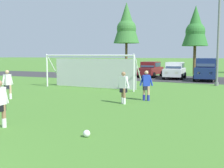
{
  "coord_description": "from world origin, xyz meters",
  "views": [
    {
      "loc": [
        6.25,
        -2.27,
        2.49
      ],
      "look_at": [
        0.69,
        10.15,
        1.07
      ],
      "focal_mm": 45.11,
      "sensor_mm": 36.0,
      "label": 1
    }
  ],
  "objects_px": {
    "player_winger_right": "(7,85)",
    "street_lamp": "(221,40)",
    "player_winger_left": "(123,88)",
    "parked_car_slot_center_left": "(175,70)",
    "soccer_ball": "(87,134)",
    "parked_car_slot_far_left": "(121,69)",
    "parked_car_slot_left": "(150,69)",
    "parked_car_slot_center": "(206,69)",
    "player_defender_far": "(146,86)",
    "soccer_goal": "(92,71)",
    "player_striker_near": "(0,104)"
  },
  "relations": [
    {
      "from": "player_winger_right",
      "to": "street_lamp",
      "type": "distance_m",
      "value": 16.31
    },
    {
      "from": "player_winger_left",
      "to": "street_lamp",
      "type": "xyz_separation_m",
      "value": [
        3.94,
        10.94,
        2.81
      ]
    },
    {
      "from": "street_lamp",
      "to": "parked_car_slot_center_left",
      "type": "bearing_deg",
      "value": 131.8
    },
    {
      "from": "soccer_ball",
      "to": "parked_car_slot_far_left",
      "type": "bearing_deg",
      "value": 109.78
    },
    {
      "from": "soccer_ball",
      "to": "player_winger_right",
      "type": "distance_m",
      "value": 8.97
    },
    {
      "from": "parked_car_slot_left",
      "to": "parked_car_slot_center",
      "type": "relative_size",
      "value": 0.92
    },
    {
      "from": "player_defender_far",
      "to": "soccer_goal",
      "type": "bearing_deg",
      "value": 143.24
    },
    {
      "from": "parked_car_slot_center_left",
      "to": "player_winger_left",
      "type": "bearing_deg",
      "value": -87.49
    },
    {
      "from": "soccer_goal",
      "to": "parked_car_slot_center_left",
      "type": "relative_size",
      "value": 1.74
    },
    {
      "from": "parked_car_slot_far_left",
      "to": "parked_car_slot_center",
      "type": "distance_m",
      "value": 9.55
    },
    {
      "from": "soccer_ball",
      "to": "player_winger_left",
      "type": "bearing_deg",
      "value": 101.11
    },
    {
      "from": "soccer_ball",
      "to": "player_winger_right",
      "type": "bearing_deg",
      "value": 148.86
    },
    {
      "from": "street_lamp",
      "to": "player_winger_left",
      "type": "bearing_deg",
      "value": -109.78
    },
    {
      "from": "player_winger_right",
      "to": "parked_car_slot_center_left",
      "type": "xyz_separation_m",
      "value": [
        5.79,
        17.42,
        0.05
      ]
    },
    {
      "from": "parked_car_slot_center_left",
      "to": "street_lamp",
      "type": "height_order",
      "value": "street_lamp"
    },
    {
      "from": "parked_car_slot_left",
      "to": "parked_car_slot_center_left",
      "type": "xyz_separation_m",
      "value": [
        3.01,
        -1.29,
        0.0
      ]
    },
    {
      "from": "player_defender_far",
      "to": "parked_car_slot_center_left",
      "type": "xyz_separation_m",
      "value": [
        -1.47,
        14.7,
        0.05
      ]
    },
    {
      "from": "soccer_goal",
      "to": "street_lamp",
      "type": "bearing_deg",
      "value": 31.8
    },
    {
      "from": "soccer_goal",
      "to": "parked_car_slot_left",
      "type": "xyz_separation_m",
      "value": [
        1.03,
        11.87,
        -0.42
      ]
    },
    {
      "from": "player_striker_near",
      "to": "parked_car_slot_center",
      "type": "relative_size",
      "value": 0.35
    },
    {
      "from": "soccer_ball",
      "to": "player_striker_near",
      "type": "distance_m",
      "value": 3.29
    },
    {
      "from": "player_winger_right",
      "to": "parked_car_slot_far_left",
      "type": "relative_size",
      "value": 0.38
    },
    {
      "from": "player_winger_left",
      "to": "parked_car_slot_far_left",
      "type": "relative_size",
      "value": 0.38
    },
    {
      "from": "player_defender_far",
      "to": "parked_car_slot_left",
      "type": "bearing_deg",
      "value": 105.65
    },
    {
      "from": "parked_car_slot_left",
      "to": "parked_car_slot_center",
      "type": "distance_m",
      "value": 6.54
    },
    {
      "from": "player_winger_right",
      "to": "parked_car_slot_left",
      "type": "relative_size",
      "value": 0.38
    },
    {
      "from": "player_winger_left",
      "to": "player_defender_far",
      "type": "bearing_deg",
      "value": 62.2
    },
    {
      "from": "parked_car_slot_far_left",
      "to": "parked_car_slot_center",
      "type": "xyz_separation_m",
      "value": [
        9.45,
        -1.37,
        0.24
      ]
    },
    {
      "from": "soccer_ball",
      "to": "parked_car_slot_center_left",
      "type": "height_order",
      "value": "parked_car_slot_center_left"
    },
    {
      "from": "soccer_goal",
      "to": "parked_car_slot_center_left",
      "type": "bearing_deg",
      "value": 69.08
    },
    {
      "from": "parked_car_slot_left",
      "to": "player_defender_far",
      "type": "bearing_deg",
      "value": -74.35
    },
    {
      "from": "parked_car_slot_left",
      "to": "parked_car_slot_center_left",
      "type": "distance_m",
      "value": 3.28
    },
    {
      "from": "soccer_ball",
      "to": "player_winger_left",
      "type": "distance_m",
      "value": 6.06
    },
    {
      "from": "soccer_ball",
      "to": "parked_car_slot_center",
      "type": "height_order",
      "value": "parked_car_slot_center"
    },
    {
      "from": "street_lamp",
      "to": "player_striker_near",
      "type": "bearing_deg",
      "value": -109.28
    },
    {
      "from": "soccer_ball",
      "to": "parked_car_slot_far_left",
      "type": "xyz_separation_m",
      "value": [
        -8.13,
        22.62,
        0.77
      ]
    },
    {
      "from": "parked_car_slot_left",
      "to": "parked_car_slot_far_left",
      "type": "bearing_deg",
      "value": -167.7
    },
    {
      "from": "soccer_goal",
      "to": "player_winger_right",
      "type": "height_order",
      "value": "soccer_goal"
    },
    {
      "from": "parked_car_slot_far_left",
      "to": "street_lamp",
      "type": "relative_size",
      "value": 0.62
    },
    {
      "from": "parked_car_slot_far_left",
      "to": "parked_car_slot_center_left",
      "type": "distance_m",
      "value": 6.29
    },
    {
      "from": "soccer_goal",
      "to": "player_defender_far",
      "type": "bearing_deg",
      "value": -36.76
    },
    {
      "from": "soccer_goal",
      "to": "soccer_ball",
      "type": "bearing_deg",
      "value": -62.71
    },
    {
      "from": "soccer_goal",
      "to": "player_winger_right",
      "type": "bearing_deg",
      "value": -104.32
    },
    {
      "from": "parked_car_slot_center_left",
      "to": "street_lamp",
      "type": "xyz_separation_m",
      "value": [
        4.64,
        -5.19,
        2.76
      ]
    },
    {
      "from": "soccer_goal",
      "to": "player_winger_right",
      "type": "relative_size",
      "value": 4.56
    },
    {
      "from": "player_winger_left",
      "to": "parked_car_slot_center",
      "type": "distance_m",
      "value": 15.54
    },
    {
      "from": "soccer_goal",
      "to": "street_lamp",
      "type": "distance_m",
      "value": 10.49
    },
    {
      "from": "player_defender_far",
      "to": "parked_car_slot_center_left",
      "type": "distance_m",
      "value": 14.77
    },
    {
      "from": "player_winger_right",
      "to": "soccer_ball",
      "type": "bearing_deg",
      "value": -31.14
    },
    {
      "from": "player_defender_far",
      "to": "parked_car_slot_far_left",
      "type": "xyz_separation_m",
      "value": [
        -7.73,
        15.28,
        0.05
      ]
    }
  ]
}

